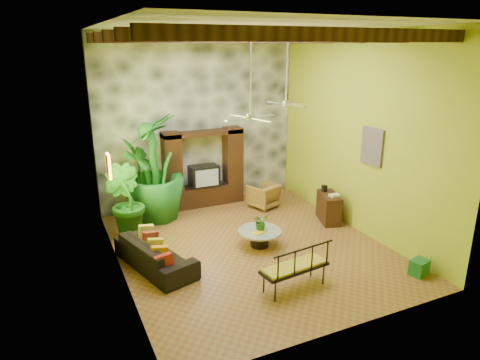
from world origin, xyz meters
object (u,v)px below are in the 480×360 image
entertainment_center (204,174)px  green_bin (419,267)px  ceiling_fan_front (251,107)px  side_console (329,208)px  ceiling_fan_back (286,95)px  iron_bench (297,265)px  tall_plant_a (140,180)px  tall_plant_b (125,202)px  wicker_armchair (264,196)px  tall_plant_c (154,168)px  coffee_table (260,236)px  sofa (155,254)px

entertainment_center → green_bin: bearing=-65.5°
ceiling_fan_front → side_console: ceiling_fan_front is taller
entertainment_center → ceiling_fan_back: 3.50m
iron_bench → green_bin: size_ratio=3.78×
tall_plant_a → tall_plant_b: (-0.59, -0.91, -0.22)m
ceiling_fan_front → iron_bench: size_ratio=1.28×
ceiling_fan_front → tall_plant_b: size_ratio=1.01×
wicker_armchair → tall_plant_c: tall_plant_c is taller
entertainment_center → wicker_armchair: size_ratio=3.06×
wicker_armchair → coffee_table: bearing=39.2°
ceiling_fan_front → side_console: 4.25m
tall_plant_b → ceiling_fan_front: bearing=-43.8°
tall_plant_a → green_bin: size_ratio=5.89×
sofa → tall_plant_b: 2.00m
sofa → tall_plant_c: bearing=-31.1°
tall_plant_b → green_bin: bearing=-41.1°
entertainment_center → tall_plant_b: size_ratio=1.31×
tall_plant_b → tall_plant_c: bearing=40.7°
green_bin → sofa: bearing=151.9°
tall_plant_b → tall_plant_c: tall_plant_c is taller
wicker_armchair → tall_plant_a: bearing=-30.0°
tall_plant_a → side_console: 5.19m
iron_bench → tall_plant_a: bearing=105.0°
sofa → tall_plant_b: size_ratio=1.20×
coffee_table → green_bin: size_ratio=2.72×
ceiling_fan_front → tall_plant_a: (-1.77, 3.17, -2.27)m
entertainment_center → iron_bench: 5.26m
ceiling_fan_back → entertainment_center: bearing=129.6°
sofa → entertainment_center: bearing=-52.2°
tall_plant_a → coffee_table: (2.20, -2.83, -0.88)m
entertainment_center → tall_plant_c: size_ratio=0.82×
iron_bench → wicker_armchair: bearing=63.4°
tall_plant_c → ceiling_fan_front: bearing=-66.0°
wicker_armchair → tall_plant_c: size_ratio=0.27×
wicker_armchair → iron_bench: iron_bench is taller
tall_plant_b → tall_plant_c: 1.39m
tall_plant_c → sofa: bearing=-104.8°
entertainment_center → green_bin: 6.44m
tall_plant_b → tall_plant_c: size_ratio=0.63×
ceiling_fan_back → iron_bench: ceiling_fan_back is taller
tall_plant_a → side_console: (4.62, -2.26, -0.75)m
side_console → green_bin: 3.20m
entertainment_center → tall_plant_b: entertainment_center is taller
ceiling_fan_back → tall_plant_a: bearing=156.3°
wicker_armchair → ceiling_fan_back: bearing=72.8°
tall_plant_a → iron_bench: 5.28m
sofa → iron_bench: size_ratio=1.51×
iron_bench → green_bin: iron_bench is taller
tall_plant_b → coffee_table: (2.79, -1.92, -0.66)m
ceiling_fan_front → side_console: size_ratio=1.92×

